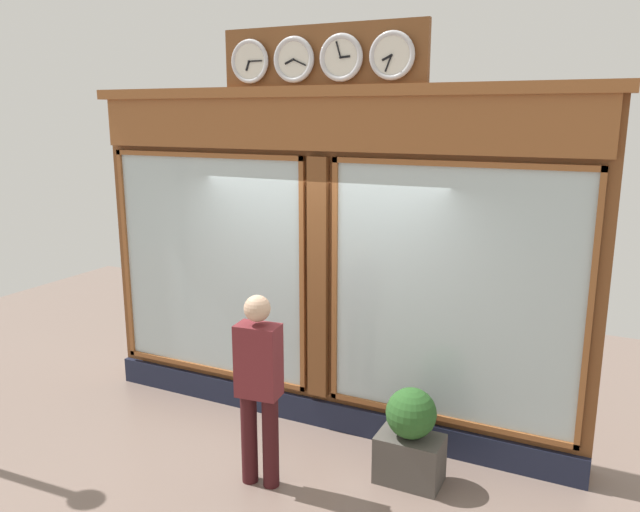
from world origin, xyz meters
TOP-DOWN VIEW (x-y plane):
  - shop_facade at (-0.00, -0.12)m, footprint 5.21×0.42m
  - pedestrian at (0.00, 1.16)m, footprint 0.38×0.26m
  - planter_box at (-1.14, 0.57)m, footprint 0.56×0.36m
  - planter_shrub at (-1.14, 0.57)m, footprint 0.43×0.43m

SIDE VIEW (x-z plane):
  - planter_box at x=-1.14m, z-range 0.00..0.42m
  - planter_shrub at x=-1.14m, z-range 0.42..0.86m
  - pedestrian at x=0.00m, z-range 0.09..1.78m
  - shop_facade at x=0.00m, z-range -0.24..3.66m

